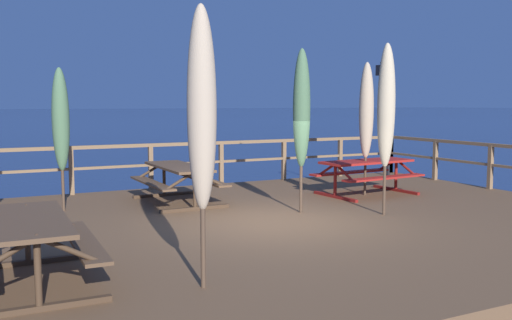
{
  "coord_description": "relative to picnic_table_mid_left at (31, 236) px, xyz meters",
  "views": [
    {
      "loc": [
        -4.52,
        -8.36,
        2.82
      ],
      "look_at": [
        0.0,
        0.69,
        1.79
      ],
      "focal_mm": 39.08,
      "sensor_mm": 36.0,
      "label": 1
    }
  ],
  "objects": [
    {
      "name": "picnic_table_mid_centre",
      "position": [
        7.25,
        3.37,
        0.0
      ],
      "size": [
        2.28,
        1.58,
        0.78
      ],
      "color": "maroon",
      "rests_on": "wooden_deck"
    },
    {
      "name": "ground_plane",
      "position": [
        4.05,
        1.81,
        -1.35
      ],
      "size": [
        600.0,
        600.0,
        0.0
      ],
      "primitive_type": "plane",
      "color": "navy"
    },
    {
      "name": "patio_umbrella_tall_front",
      "position": [
        1.68,
        -0.94,
        1.4
      ],
      "size": [
        0.32,
        0.32,
        3.08
      ],
      "color": "#4C3828",
      "rests_on": "wooden_deck"
    },
    {
      "name": "lamp_post_hooked",
      "position": [
        9.65,
        5.65,
        1.55
      ],
      "size": [
        0.65,
        0.36,
        3.2
      ],
      "color": "black",
      "rests_on": "wooden_deck"
    },
    {
      "name": "patio_umbrella_short_back",
      "position": [
        6.11,
        1.39,
        1.41
      ],
      "size": [
        0.32,
        0.32,
        3.11
      ],
      "color": "#4C3828",
      "rests_on": "wooden_deck"
    },
    {
      "name": "railing_waterside_far",
      "position": [
        4.05,
        6.27,
        0.18
      ],
      "size": [
        12.76,
        0.1,
        1.09
      ],
      "color": "brown",
      "rests_on": "wooden_deck"
    },
    {
      "name": "picnic_table_back_right",
      "position": [
        3.15,
        4.27,
        0.0
      ],
      "size": [
        1.44,
        2.22,
        0.78
      ],
      "color": "brown",
      "rests_on": "wooden_deck"
    },
    {
      "name": "patio_umbrella_tall_back_left",
      "position": [
        7.18,
        3.33,
        1.3
      ],
      "size": [
        0.32,
        0.32,
        2.93
      ],
      "color": "#4C3828",
      "rests_on": "wooden_deck"
    },
    {
      "name": "wooden_deck",
      "position": [
        4.05,
        1.81,
        -0.96
      ],
      "size": [
        12.96,
        9.23,
        0.79
      ],
      "primitive_type": "cube",
      "color": "brown",
      "rests_on": "ground"
    },
    {
      "name": "picnic_table_mid_left",
      "position": [
        0.0,
        0.0,
        0.0
      ],
      "size": [
        1.44,
        2.15,
        0.78
      ],
      "color": "brown",
      "rests_on": "wooden_deck"
    },
    {
      "name": "patio_umbrella_tall_mid_right",
      "position": [
        0.91,
        4.41,
        1.15
      ],
      "size": [
        0.32,
        0.32,
        2.7
      ],
      "color": "#4C3828",
      "rests_on": "wooden_deck"
    },
    {
      "name": "patio_umbrella_tall_mid_left",
      "position": [
        4.85,
        2.23,
        1.36
      ],
      "size": [
        0.32,
        0.32,
        3.03
      ],
      "color": "#4C3828",
      "rests_on": "wooden_deck"
    }
  ]
}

